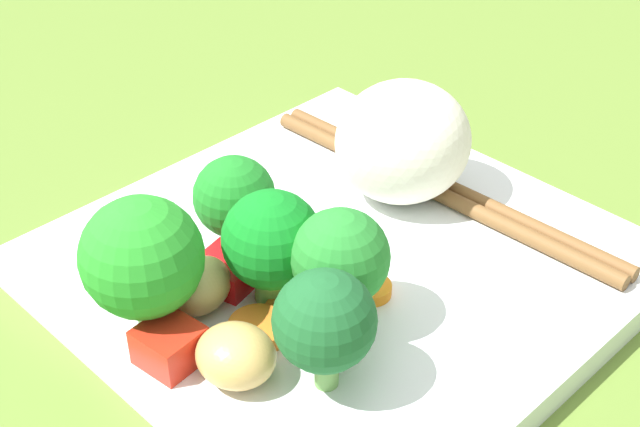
# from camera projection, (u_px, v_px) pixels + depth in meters

# --- Properties ---
(ground_plane) EXTENTS (1.10, 1.10, 0.02)m
(ground_plane) POSITION_uv_depth(u_px,v_px,m) (341.00, 294.00, 0.50)
(ground_plane) COLOR olive
(square_plate) EXTENTS (0.27, 0.27, 0.02)m
(square_plate) POSITION_uv_depth(u_px,v_px,m) (342.00, 267.00, 0.48)
(square_plate) COLOR white
(square_plate) RESTS_ON ground_plane
(rice_mound) EXTENTS (0.10, 0.10, 0.07)m
(rice_mound) POSITION_uv_depth(u_px,v_px,m) (403.00, 142.00, 0.51)
(rice_mound) COLOR white
(rice_mound) RESTS_ON square_plate
(broccoli_floret_0) EXTENTS (0.04, 0.04, 0.06)m
(broccoli_floret_0) POSITION_uv_depth(u_px,v_px,m) (325.00, 322.00, 0.38)
(broccoli_floret_0) COLOR #6BA44F
(broccoli_floret_0) RESTS_ON square_plate
(broccoli_floret_1) EXTENTS (0.06, 0.06, 0.07)m
(broccoli_floret_1) POSITION_uv_depth(u_px,v_px,m) (142.00, 259.00, 0.41)
(broccoli_floret_1) COLOR #74AC55
(broccoli_floret_1) RESTS_ON square_plate
(broccoli_floret_2) EXTENTS (0.05, 0.05, 0.06)m
(broccoli_floret_2) POSITION_uv_depth(u_px,v_px,m) (271.00, 241.00, 0.43)
(broccoli_floret_2) COLOR #78C15B
(broccoli_floret_2) RESTS_ON square_plate
(broccoli_floret_3) EXTENTS (0.05, 0.05, 0.06)m
(broccoli_floret_3) POSITION_uv_depth(u_px,v_px,m) (341.00, 260.00, 0.42)
(broccoli_floret_3) COLOR #61904B
(broccoli_floret_3) RESTS_ON square_plate
(broccoli_floret_4) EXTENTS (0.04, 0.04, 0.05)m
(broccoli_floret_4) POSITION_uv_depth(u_px,v_px,m) (234.00, 198.00, 0.47)
(broccoli_floret_4) COLOR #77B657
(broccoli_floret_4) RESTS_ON square_plate
(carrot_slice_0) EXTENTS (0.04, 0.04, 0.01)m
(carrot_slice_0) POSITION_uv_depth(u_px,v_px,m) (258.00, 329.00, 0.43)
(carrot_slice_0) COLOR orange
(carrot_slice_0) RESTS_ON square_plate
(carrot_slice_1) EXTENTS (0.03, 0.03, 0.01)m
(carrot_slice_1) POSITION_uv_depth(u_px,v_px,m) (370.00, 289.00, 0.45)
(carrot_slice_1) COLOR orange
(carrot_slice_1) RESTS_ON square_plate
(carrot_slice_2) EXTENTS (0.04, 0.04, 0.01)m
(carrot_slice_2) POSITION_uv_depth(u_px,v_px,m) (295.00, 314.00, 0.44)
(carrot_slice_2) COLOR orange
(carrot_slice_2) RESTS_ON square_plate
(pepper_chunk_0) EXTENTS (0.03, 0.03, 0.01)m
(pepper_chunk_0) POSITION_uv_depth(u_px,v_px,m) (162.00, 275.00, 0.46)
(pepper_chunk_0) COLOR red
(pepper_chunk_0) RESTS_ON square_plate
(pepper_chunk_1) EXTENTS (0.03, 0.03, 0.01)m
(pepper_chunk_1) POSITION_uv_depth(u_px,v_px,m) (228.00, 271.00, 0.46)
(pepper_chunk_1) COLOR red
(pepper_chunk_1) RESTS_ON square_plate
(pepper_chunk_2) EXTENTS (0.03, 0.03, 0.02)m
(pepper_chunk_2) POSITION_uv_depth(u_px,v_px,m) (164.00, 341.00, 0.41)
(pepper_chunk_2) COLOR red
(pepper_chunk_2) RESTS_ON square_plate
(chicken_piece_0) EXTENTS (0.04, 0.04, 0.03)m
(chicken_piece_0) POSITION_uv_depth(u_px,v_px,m) (200.00, 286.00, 0.44)
(chicken_piece_0) COLOR tan
(chicken_piece_0) RESTS_ON square_plate
(chicken_piece_1) EXTENTS (0.04, 0.04, 0.03)m
(chicken_piece_1) POSITION_uv_depth(u_px,v_px,m) (236.00, 355.00, 0.40)
(chicken_piece_1) COLOR tan
(chicken_piece_1) RESTS_ON square_plate
(chopstick_pair) EXTENTS (0.24, 0.03, 0.01)m
(chopstick_pair) POSITION_uv_depth(u_px,v_px,m) (441.00, 189.00, 0.52)
(chopstick_pair) COLOR brown
(chopstick_pair) RESTS_ON square_plate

